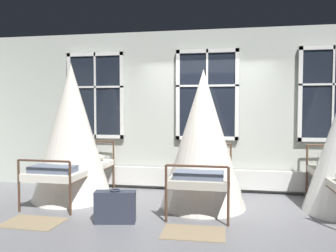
# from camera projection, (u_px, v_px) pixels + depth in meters

# --- Properties ---
(ground) EXTENTS (18.65, 18.65, 0.00)m
(ground) POSITION_uv_depth(u_px,v_px,m) (201.00, 210.00, 5.46)
(ground) COLOR slate
(back_wall_with_windows) EXTENTS (9.88, 0.10, 3.08)m
(back_wall_with_windows) POSITION_uv_depth(u_px,v_px,m) (207.00, 111.00, 6.76)
(back_wall_with_windows) COLOR #B2B7AD
(back_wall_with_windows) RESTS_ON ground
(window_bank) EXTENTS (5.65, 0.10, 2.63)m
(window_bank) POSITION_uv_depth(u_px,v_px,m) (207.00, 136.00, 6.66)
(window_bank) COLOR black
(window_bank) RESTS_ON ground
(cot_first) EXTENTS (1.37, 1.85, 2.37)m
(cot_first) POSITION_uv_depth(u_px,v_px,m) (72.00, 133.00, 6.11)
(cot_first) COLOR #4C3323
(cot_first) RESTS_ON ground
(cot_second) EXTENTS (1.37, 1.84, 2.20)m
(cot_second) POSITION_uv_depth(u_px,v_px,m) (203.00, 140.00, 5.63)
(cot_second) COLOR #4C3323
(cot_second) RESTS_ON ground
(rug_first) EXTENTS (0.82, 0.59, 0.01)m
(rug_first) POSITION_uv_depth(u_px,v_px,m) (33.00, 222.00, 4.85)
(rug_first) COLOR #8E7A5B
(rug_first) RESTS_ON ground
(rug_second) EXTENTS (0.81, 0.58, 0.01)m
(rug_second) POSITION_uv_depth(u_px,v_px,m) (194.00, 233.00, 4.45)
(rug_second) COLOR #8E7A5B
(rug_second) RESTS_ON ground
(suitcase_dark) EXTENTS (0.59, 0.30, 0.47)m
(suitcase_dark) POSITION_uv_depth(u_px,v_px,m) (115.00, 207.00, 4.85)
(suitcase_dark) COLOR #2D3342
(suitcase_dark) RESTS_ON ground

